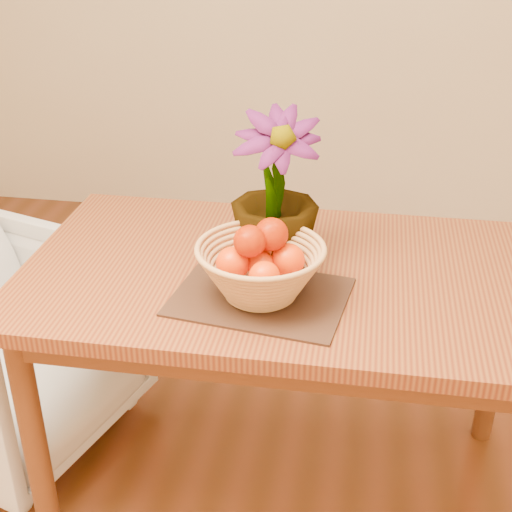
% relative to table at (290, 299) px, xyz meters
% --- Properties ---
extents(table, '(1.40, 0.80, 0.75)m').
position_rel_table_xyz_m(table, '(0.00, 0.00, 0.00)').
color(table, brown).
rests_on(table, floor).
extents(placemat, '(0.45, 0.36, 0.01)m').
position_rel_table_xyz_m(placemat, '(-0.06, -0.15, 0.09)').
color(placemat, '#341D13').
rests_on(placemat, table).
extents(wicker_basket, '(0.31, 0.31, 0.13)m').
position_rel_table_xyz_m(wicker_basket, '(-0.06, -0.15, 0.16)').
color(wicker_basket, tan).
rests_on(wicker_basket, placemat).
extents(orange_pile, '(0.21, 0.20, 0.14)m').
position_rel_table_xyz_m(orange_pile, '(-0.05, -0.15, 0.22)').
color(orange_pile, '#D83603').
rests_on(orange_pile, wicker_basket).
extents(potted_plant, '(0.26, 0.26, 0.40)m').
position_rel_table_xyz_m(potted_plant, '(-0.05, 0.04, 0.29)').
color(potted_plant, '#144413').
rests_on(potted_plant, table).
extents(armchair, '(0.82, 0.85, 0.71)m').
position_rel_table_xyz_m(armchair, '(-0.92, 0.09, -0.31)').
color(armchair, gray).
rests_on(armchair, floor).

